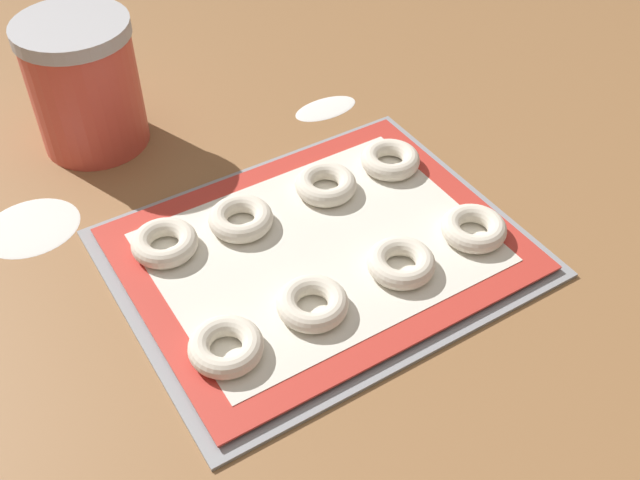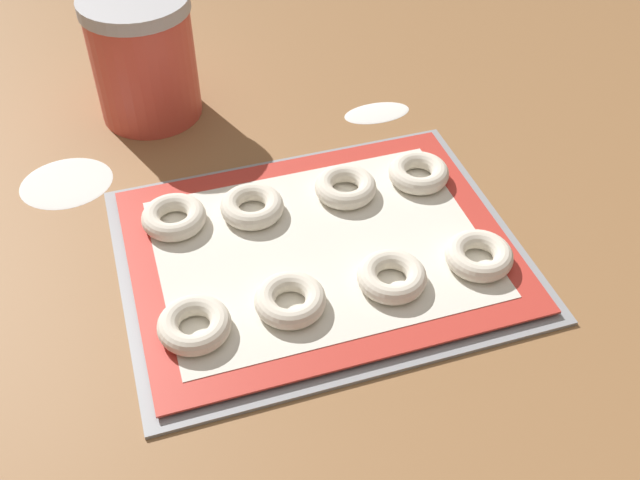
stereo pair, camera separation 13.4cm
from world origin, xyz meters
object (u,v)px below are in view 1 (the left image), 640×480
Objects in this scene: bagel_back_far_right at (390,160)px; bagel_front_far_right at (474,228)px; bagel_back_far_left at (165,243)px; bagel_back_mid_left at (241,219)px; bagel_front_mid_right at (401,263)px; bagel_front_far_left at (226,347)px; bagel_back_mid_right at (326,184)px; bagel_front_mid_left at (312,303)px; baking_tray at (320,252)px; flour_canister at (85,84)px.

bagel_front_far_right is at bearing -87.70° from bagel_back_far_right.
bagel_back_mid_left is (0.08, -0.01, 0.00)m from bagel_back_far_left.
bagel_front_mid_right is 0.17m from bagel_back_mid_left.
bagel_front_far_left is 1.00× the size of bagel_front_far_right.
bagel_back_mid_left is 0.10m from bagel_back_mid_right.
bagel_front_mid_right is at bearing -0.36° from bagel_front_mid_left.
bagel_back_far_right is (0.09, 0.14, 0.00)m from bagel_front_mid_right.
flour_canister is at bearing 111.84° from baking_tray.
flour_canister is (0.02, 0.38, 0.06)m from bagel_front_far_left.
bagel_back_far_right is at bearing 26.84° from bagel_front_far_left.
bagel_front_mid_right is 0.42m from flour_canister.
bagel_front_mid_left is 1.00× the size of bagel_front_mid_right.
bagel_front_mid_left and bagel_back_mid_left have the same top height.
baking_tray is at bearing -153.04° from bagel_back_far_right.
baking_tray is 5.98× the size of bagel_front_far_right.
bagel_back_far_right is (-0.01, 0.14, 0.00)m from bagel_front_far_right.
bagel_front_mid_right is at bearing -53.97° from baking_tray.
bagel_front_far_right is at bearing -25.66° from baking_tray.
bagel_front_far_left is 1.00× the size of bagel_back_mid_right.
bagel_front_mid_left is 1.00× the size of bagel_back_far_left.
bagel_back_mid_right is (0.19, 0.14, 0.00)m from bagel_front_far_left.
bagel_back_far_right is (0.09, -0.00, 0.00)m from bagel_back_mid_right.
flour_canister reaches higher than bagel_back_far_left.
bagel_back_mid_left is 1.00× the size of bagel_back_far_right.
bagel_back_mid_left and bagel_back_mid_right have the same top height.
bagel_front_mid_left and bagel_back_far_right have the same top height.
bagel_back_mid_left is at bearing -179.74° from bagel_back_mid_right.
bagel_front_mid_right is (0.05, -0.07, 0.02)m from baking_tray.
bagel_back_far_left is 0.27m from bagel_back_far_right.
bagel_front_far_left is 1.00× the size of bagel_back_far_left.
bagel_back_far_left is at bearing -92.46° from flour_canister.
baking_tray is at bearing -68.16° from flour_canister.
bagel_front_mid_right is 1.00× the size of bagel_back_mid_right.
bagel_back_mid_left is at bearing -73.38° from flour_canister.
bagel_front_far_right is 1.00× the size of bagel_back_far_left.
bagel_front_mid_left is 0.10m from bagel_front_mid_right.
bagel_front_mid_right is (0.10, -0.00, 0.00)m from bagel_front_mid_left.
bagel_front_far_right is 1.00× the size of bagel_back_far_right.
bagel_front_mid_right is (0.19, 0.00, 0.00)m from bagel_front_far_left.
bagel_front_far_left is 0.39m from flour_canister.
baking_tray is at bearing -53.17° from bagel_back_mid_left.
flour_canister is (-0.26, 0.24, 0.06)m from bagel_back_far_right.
bagel_back_far_right is at bearing 36.34° from bagel_front_mid_left.
bagel_front_far_left and bagel_back_mid_left have the same top height.
bagel_front_far_left and bagel_back_mid_right have the same top height.
bagel_front_far_left is 1.00× the size of bagel_back_mid_left.
baking_tray is 0.16m from bagel_front_far_left.
flour_canister reaches higher than bagel_back_mid_right.
bagel_back_mid_left is 0.26m from flour_canister.
bagel_back_far_right is at bearing -0.27° from bagel_back_mid_left.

